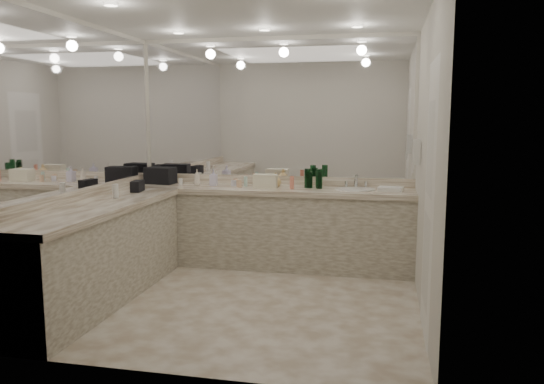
% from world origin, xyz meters
% --- Properties ---
extents(floor, '(3.20, 3.20, 0.00)m').
position_xyz_m(floor, '(0.00, 0.00, 0.00)').
color(floor, beige).
rests_on(floor, ground).
extents(ceiling, '(3.20, 3.20, 0.00)m').
position_xyz_m(ceiling, '(0.00, 0.00, 2.60)').
color(ceiling, white).
rests_on(ceiling, floor).
extents(wall_back, '(3.20, 0.02, 2.60)m').
position_xyz_m(wall_back, '(0.00, 1.50, 1.30)').
color(wall_back, beige).
rests_on(wall_back, floor).
extents(wall_left, '(0.02, 3.00, 2.60)m').
position_xyz_m(wall_left, '(-1.60, 0.00, 1.30)').
color(wall_left, beige).
rests_on(wall_left, floor).
extents(wall_right, '(0.02, 3.00, 2.60)m').
position_xyz_m(wall_right, '(1.60, 0.00, 1.30)').
color(wall_right, beige).
rests_on(wall_right, floor).
extents(vanity_back_base, '(3.20, 0.60, 0.84)m').
position_xyz_m(vanity_back_base, '(0.00, 1.20, 0.42)').
color(vanity_back_base, beige).
rests_on(vanity_back_base, floor).
extents(vanity_back_top, '(3.20, 0.64, 0.06)m').
position_xyz_m(vanity_back_top, '(0.00, 1.19, 0.87)').
color(vanity_back_top, silver).
rests_on(vanity_back_top, vanity_back_base).
extents(vanity_left_base, '(0.60, 2.40, 0.84)m').
position_xyz_m(vanity_left_base, '(-1.30, -0.30, 0.42)').
color(vanity_left_base, beige).
rests_on(vanity_left_base, floor).
extents(vanity_left_top, '(0.64, 2.42, 0.06)m').
position_xyz_m(vanity_left_top, '(-1.29, -0.30, 0.87)').
color(vanity_left_top, silver).
rests_on(vanity_left_top, vanity_left_base).
extents(backsplash_back, '(3.20, 0.04, 0.10)m').
position_xyz_m(backsplash_back, '(0.00, 1.48, 0.95)').
color(backsplash_back, silver).
rests_on(backsplash_back, vanity_back_top).
extents(backsplash_left, '(0.04, 3.00, 0.10)m').
position_xyz_m(backsplash_left, '(-1.58, 0.00, 0.95)').
color(backsplash_left, silver).
rests_on(backsplash_left, vanity_left_top).
extents(mirror_back, '(3.12, 0.01, 1.55)m').
position_xyz_m(mirror_back, '(0.00, 1.49, 1.77)').
color(mirror_back, white).
rests_on(mirror_back, wall_back).
extents(mirror_left, '(0.01, 2.92, 1.55)m').
position_xyz_m(mirror_left, '(-1.59, 0.00, 1.77)').
color(mirror_left, white).
rests_on(mirror_left, wall_left).
extents(sink, '(0.44, 0.44, 0.03)m').
position_xyz_m(sink, '(0.95, 1.20, 0.90)').
color(sink, white).
rests_on(sink, vanity_back_top).
extents(faucet, '(0.24, 0.16, 0.14)m').
position_xyz_m(faucet, '(0.95, 1.41, 0.97)').
color(faucet, silver).
rests_on(faucet, vanity_back_top).
extents(wall_phone, '(0.06, 0.10, 0.24)m').
position_xyz_m(wall_phone, '(1.56, 0.70, 1.35)').
color(wall_phone, white).
rests_on(wall_phone, wall_right).
extents(door, '(0.02, 0.82, 2.10)m').
position_xyz_m(door, '(1.59, -0.50, 1.05)').
color(door, white).
rests_on(door, wall_right).
extents(black_toiletry_bag, '(0.36, 0.25, 0.19)m').
position_xyz_m(black_toiletry_bag, '(-1.34, 1.25, 1.00)').
color(black_toiletry_bag, black).
rests_on(black_toiletry_bag, vanity_back_top).
extents(black_bag_spill, '(0.12, 0.22, 0.11)m').
position_xyz_m(black_bag_spill, '(-1.30, 0.57, 0.96)').
color(black_bag_spill, black).
rests_on(black_bag_spill, vanity_left_top).
extents(cream_cosmetic_case, '(0.27, 0.18, 0.15)m').
position_xyz_m(cream_cosmetic_case, '(-0.04, 1.16, 0.98)').
color(cream_cosmetic_case, '#EDE5C6').
rests_on(cream_cosmetic_case, vanity_back_top).
extents(hand_towel, '(0.28, 0.21, 0.04)m').
position_xyz_m(hand_towel, '(1.33, 1.19, 0.92)').
color(hand_towel, white).
rests_on(hand_towel, vanity_back_top).
extents(lotion_left, '(0.06, 0.06, 0.14)m').
position_xyz_m(lotion_left, '(-1.30, 0.10, 0.97)').
color(lotion_left, white).
rests_on(lotion_left, vanity_left_top).
extents(soap_bottle_a, '(0.10, 0.10, 0.19)m').
position_xyz_m(soap_bottle_a, '(-0.86, 1.19, 0.99)').
color(soap_bottle_a, silver).
rests_on(soap_bottle_a, vanity_back_top).
extents(soap_bottle_b, '(0.09, 0.10, 0.19)m').
position_xyz_m(soap_bottle_b, '(-0.67, 1.23, 0.99)').
color(soap_bottle_b, silver).
rests_on(soap_bottle_b, vanity_back_top).
extents(soap_bottle_c, '(0.14, 0.14, 0.16)m').
position_xyz_m(soap_bottle_c, '(0.05, 1.27, 0.98)').
color(soap_bottle_c, '#FFD584').
rests_on(soap_bottle_c, vanity_back_top).
extents(green_bottle_0, '(0.06, 0.06, 0.18)m').
position_xyz_m(green_bottle_0, '(0.45, 1.24, 0.99)').
color(green_bottle_0, '#124921').
rests_on(green_bottle_0, vanity_back_top).
extents(green_bottle_1, '(0.07, 0.07, 0.18)m').
position_xyz_m(green_bottle_1, '(0.54, 1.34, 0.99)').
color(green_bottle_1, '#124921').
rests_on(green_bottle_1, vanity_back_top).
extents(green_bottle_2, '(0.07, 0.07, 0.21)m').
position_xyz_m(green_bottle_2, '(0.42, 1.26, 1.01)').
color(green_bottle_2, '#124921').
rests_on(green_bottle_2, vanity_back_top).
extents(green_bottle_3, '(0.07, 0.07, 0.22)m').
position_xyz_m(green_bottle_3, '(0.56, 1.22, 1.01)').
color(green_bottle_3, '#124921').
rests_on(green_bottle_3, vanity_back_top).
extents(amenity_bottle_0, '(0.05, 0.05, 0.08)m').
position_xyz_m(amenity_bottle_0, '(-0.42, 1.27, 0.94)').
color(amenity_bottle_0, '#E0B28C').
rests_on(amenity_bottle_0, vanity_back_top).
extents(amenity_bottle_1, '(0.05, 0.05, 0.08)m').
position_xyz_m(amenity_bottle_1, '(-1.05, 1.16, 0.94)').
color(amenity_bottle_1, white).
rests_on(amenity_bottle_1, vanity_back_top).
extents(amenity_bottle_2, '(0.04, 0.04, 0.11)m').
position_xyz_m(amenity_bottle_2, '(-0.29, 1.22, 0.96)').
color(amenity_bottle_2, silver).
rests_on(amenity_bottle_2, vanity_back_top).
extents(amenity_bottle_3, '(0.06, 0.06, 0.07)m').
position_xyz_m(amenity_bottle_3, '(-0.43, 1.23, 0.93)').
color(amenity_bottle_3, silver).
rests_on(amenity_bottle_3, vanity_back_top).
extents(amenity_bottle_4, '(0.05, 0.05, 0.14)m').
position_xyz_m(amenity_bottle_4, '(0.27, 1.12, 0.97)').
color(amenity_bottle_4, '#E57F66').
rests_on(amenity_bottle_4, vanity_back_top).
extents(amenity_bottle_5, '(0.05, 0.05, 0.08)m').
position_xyz_m(amenity_bottle_5, '(-0.34, 1.13, 0.94)').
color(amenity_bottle_5, '#E0B28C').
rests_on(amenity_bottle_5, vanity_back_top).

